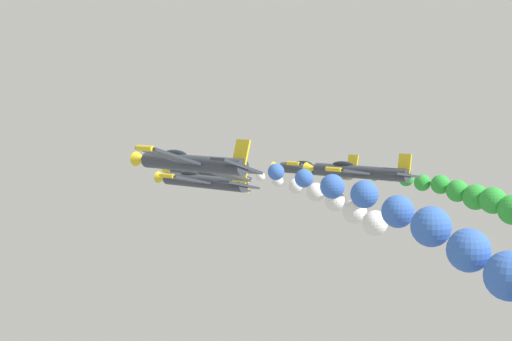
{
  "coord_description": "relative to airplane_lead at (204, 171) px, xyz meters",
  "views": [
    {
      "loc": [
        -48.79,
        -41.65,
        86.15
      ],
      "look_at": [
        0.0,
        0.0,
        79.94
      ],
      "focal_mm": 51.91,
      "sensor_mm": 36.0,
      "label": 1
    }
  ],
  "objects": [
    {
      "name": "airplane_left_outer",
      "position": [
        0.89,
        -17.54,
        1.01
      ],
      "size": [
        9.5,
        10.35,
        2.76
      ],
      "rotation": [
        0.0,
        0.15,
        0.0
      ],
      "color": "#333842"
    },
    {
      "name": "airplane_left_inner",
      "position": [
        -7.91,
        -7.64,
        0.22
      ],
      "size": [
        9.41,
        10.35,
        3.05
      ],
      "rotation": [
        0.0,
        0.22,
        0.0
      ],
      "color": "#333842"
    },
    {
      "name": "airplane_lead",
      "position": [
        0.0,
        0.0,
        0.0
      ],
      "size": [
        9.24,
        10.35,
        3.39
      ],
      "rotation": [
        0.0,
        0.3,
        0.0
      ],
      "color": "#333842"
    },
    {
      "name": "airplane_right_inner",
      "position": [
        8.52,
        -7.54,
        0.02
      ],
      "size": [
        9.37,
        10.35,
        3.14
      ],
      "rotation": [
        0.0,
        0.24,
        0.0
      ],
      "color": "#333842"
    },
    {
      "name": "smoke_trail_lead",
      "position": [
        -0.99,
        -17.0,
        -1.73
      ],
      "size": [
        3.08,
        14.8,
        4.17
      ],
      "color": "white"
    },
    {
      "name": "airplane_right_outer",
      "position": [
        -17.83,
        -16.35,
        2.94
      ],
      "size": [
        9.25,
        10.35,
        3.37
      ],
      "rotation": [
        0.0,
        0.3,
        0.0
      ],
      "color": "#333842"
    },
    {
      "name": "smoke_trail_right_outer",
      "position": [
        -19.87,
        -38.06,
        -0.77
      ],
      "size": [
        5.01,
        21.31,
        7.49
      ],
      "color": "blue"
    }
  ]
}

